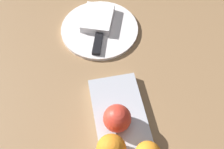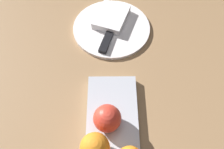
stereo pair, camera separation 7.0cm
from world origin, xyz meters
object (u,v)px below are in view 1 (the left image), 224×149
at_px(apple, 117,118).
at_px(orange_near_banana, 111,149).
at_px(knife, 99,39).
at_px(dinner_plate, 100,29).
at_px(folded_napkin, 98,18).

bearing_deg(apple, orange_near_banana, 158.34).
xyz_separation_m(apple, knife, (0.29, -0.00, -0.04)).
height_order(orange_near_banana, dinner_plate, orange_near_banana).
distance_m(apple, dinner_plate, 0.34).
distance_m(dinner_plate, knife, 0.05).
height_order(dinner_plate, folded_napkin, folded_napkin).
bearing_deg(knife, orange_near_banana, -167.16).
bearing_deg(knife, folded_napkin, 9.54).
height_order(apple, orange_near_banana, same).
bearing_deg(knife, dinner_plate, 4.75).
bearing_deg(dinner_plate, orange_near_banana, 174.36).
distance_m(orange_near_banana, folded_napkin, 0.44).
bearing_deg(folded_napkin, apple, 178.07).
relative_size(dinner_plate, knife, 1.40).
xyz_separation_m(orange_near_banana, knife, (0.36, -0.03, -0.04)).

